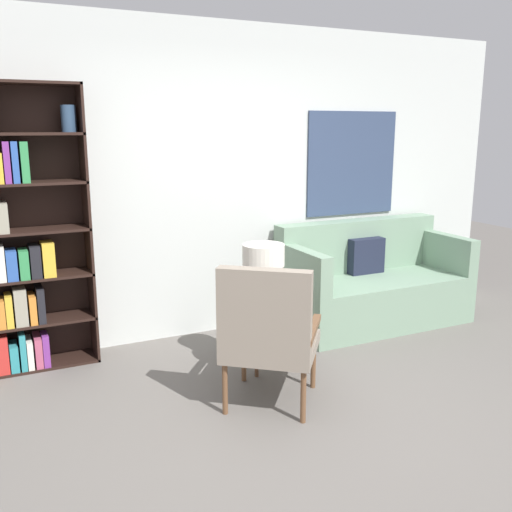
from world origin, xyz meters
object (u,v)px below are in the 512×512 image
(side_table, at_px, (270,304))
(bookshelf, at_px, (15,242))
(couch, at_px, (371,285))
(armchair, at_px, (268,330))
(table_lamp, at_px, (263,263))

(side_table, bearing_deg, bookshelf, 154.02)
(bookshelf, distance_m, couch, 3.16)
(side_table, bearing_deg, armchair, -118.27)
(couch, bearing_deg, armchair, -145.73)
(bookshelf, bearing_deg, table_lamp, -26.73)
(armchair, bearing_deg, side_table, 61.73)
(armchair, bearing_deg, bookshelf, 134.97)
(couch, bearing_deg, side_table, -157.13)
(bookshelf, xyz_separation_m, couch, (3.08, -0.24, -0.65))
(couch, height_order, side_table, couch)
(armchair, relative_size, side_table, 1.65)
(bookshelf, height_order, table_lamp, bookshelf)
(side_table, distance_m, table_lamp, 0.33)
(side_table, xyz_separation_m, table_lamp, (-0.06, 0.00, 0.33))
(bookshelf, xyz_separation_m, armchair, (1.39, -1.39, -0.45))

